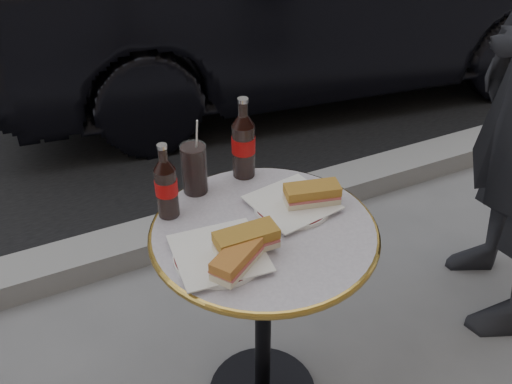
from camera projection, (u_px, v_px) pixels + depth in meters
name	position (u px, v px, depth m)	size (l,w,h in m)	color
asphalt_road	(39.00, 1.00, 5.64)	(40.00, 8.00, 0.00)	black
curb	(175.00, 234.00, 2.59)	(40.00, 0.20, 0.12)	gray
bistro_table	(263.00, 322.00, 1.74)	(0.62, 0.62, 0.73)	#BAB2C4
plate_left	(219.00, 255.00, 1.43)	(0.23, 0.23, 0.01)	white
plate_right	(292.00, 205.00, 1.61)	(0.22, 0.22, 0.01)	white
sandwich_left_a	(237.00, 260.00, 1.37)	(0.15, 0.07, 0.05)	#B76D2E
sandwich_left_b	(246.00, 241.00, 1.42)	(0.16, 0.07, 0.06)	#AA782B
sandwich_right	(312.00, 195.00, 1.59)	(0.15, 0.07, 0.05)	#AD782B
cola_bottle_left	(166.00, 181.00, 1.52)	(0.06, 0.06, 0.22)	black
cola_bottle_right	(243.00, 138.00, 1.67)	(0.07, 0.07, 0.26)	black
cola_glass	(194.00, 169.00, 1.63)	(0.08, 0.08, 0.15)	black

